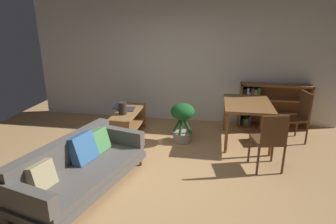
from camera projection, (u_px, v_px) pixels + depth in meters
ground_plane at (159, 178)px, 4.22m from camera, size 8.16×8.16×0.00m
back_wall_panel at (182, 62)px, 6.32m from camera, size 6.80×0.10×2.70m
fabric_couch at (79, 166)px, 3.88m from camera, size 1.31×2.13×0.73m
media_console at (128, 125)px, 5.62m from camera, size 0.42×1.19×0.55m
open_laptop at (126, 108)px, 5.63m from camera, size 0.44×0.33×0.07m
desk_speaker at (123, 108)px, 5.31m from camera, size 0.16×0.16×0.23m
potted_floor_plant at (183, 119)px, 5.35m from camera, size 0.45×0.45×0.76m
dining_table at (247, 107)px, 5.28m from camera, size 0.85×1.21×0.78m
dining_chair_near at (298, 114)px, 5.38m from camera, size 0.50×0.52×0.97m
dining_chair_far at (270, 139)px, 4.28m from camera, size 0.51×0.52×0.94m
bookshelf at (269, 105)px, 6.13m from camera, size 1.45×0.29×0.96m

